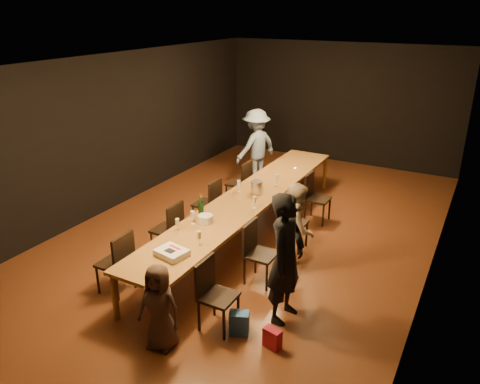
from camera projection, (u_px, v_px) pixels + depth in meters
The scene contains 30 objects.
ground at pixel (248, 236), 8.30m from camera, with size 10.00×10.00×0.00m, color #4A2412.
room_shell at pixel (249, 121), 7.53m from camera, with size 6.04×10.04×3.02m.
table at pixel (248, 200), 8.04m from camera, with size 0.90×6.00×0.75m.
chair_right_0 at pixel (218, 296), 5.79m from camera, with size 0.42×0.42×0.93m, color black, non-canonical shape.
chair_right_1 at pixel (261, 254), 6.77m from camera, with size 0.42×0.42×0.93m, color black, non-canonical shape.
chair_right_2 at pixel (293, 222), 7.75m from camera, with size 0.42×0.42×0.93m, color black, non-canonical shape.
chair_right_3 at pixel (318, 198), 8.73m from camera, with size 0.42×0.42×0.93m, color black, non-canonical shape.
chair_left_0 at pixel (115, 262), 6.55m from camera, with size 0.42×0.42×0.93m, color black, non-canonical shape.
chair_left_1 at pixel (167, 229), 7.53m from camera, with size 0.42×0.42×0.93m, color black, non-canonical shape.
chair_left_2 at pixel (207, 203), 8.51m from camera, with size 0.42×0.42×0.93m, color black, non-canonical shape.
chair_left_3 at pixel (238, 183), 9.48m from camera, with size 0.42×0.42×0.93m, color black, non-canonical shape.
woman_birthday at pixel (286, 258), 5.84m from camera, with size 0.64×0.42×1.75m, color black.
woman_tan at pixel (296, 228), 7.01m from camera, with size 0.69×0.54×1.42m, color beige.
man_blue at pixel (256, 146), 10.60m from camera, with size 1.09×0.63×1.68m, color #84A3CC.
child at pixel (159, 307), 5.44m from camera, with size 0.53×0.35×1.09m, color #412D24.
gift_bag_red at pixel (272, 338), 5.56m from camera, with size 0.22×0.12×0.26m, color red.
gift_bag_blue at pixel (239, 323), 5.79m from camera, with size 0.24×0.16×0.30m, color #295EB1.
birthday_cake at pixel (172, 253), 6.13m from camera, with size 0.44×0.38×0.09m.
plate_stack at pixel (205, 219), 7.06m from camera, with size 0.22×0.22×0.13m, color silver.
champagne_bottle at pixel (201, 205), 7.22m from camera, with size 0.09×0.09×0.37m, color black, non-canonical shape.
ice_bucket at pixel (257, 187), 8.14m from camera, with size 0.21×0.21×0.23m, color silver.
wineglass_0 at pixel (177, 225), 6.76m from camera, with size 0.06×0.06×0.21m, color beige, non-canonical shape.
wineglass_1 at pixel (199, 238), 6.39m from camera, with size 0.06×0.06×0.21m, color beige, non-canonical shape.
wineglass_2 at pixel (193, 217), 7.02m from camera, with size 0.06×0.06×0.21m, color silver, non-canonical shape.
wineglass_3 at pixel (255, 202), 7.55m from camera, with size 0.06×0.06×0.21m, color beige, non-canonical shape.
wineglass_4 at pixel (239, 186), 8.22m from camera, with size 0.06×0.06×0.21m, color silver, non-canonical shape.
wineglass_5 at pixel (277, 180), 8.54m from camera, with size 0.06×0.06×0.21m, color silver, non-canonical shape.
tealight_near at pixel (176, 257), 6.08m from camera, with size 0.05×0.05×0.03m, color #B2B7B2.
tealight_mid at pixel (255, 198), 7.94m from camera, with size 0.05×0.05×0.03m, color #B2B7B2.
tealight_far at pixel (295, 169), 9.37m from camera, with size 0.05×0.05×0.03m, color #B2B7B2.
Camera 1 is at (3.43, -6.57, 3.81)m, focal length 35.00 mm.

